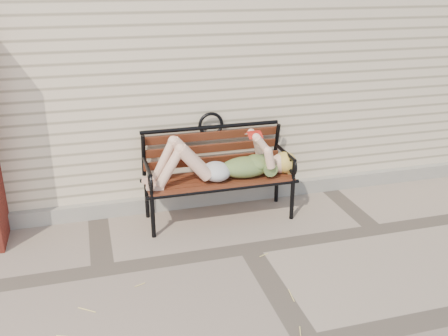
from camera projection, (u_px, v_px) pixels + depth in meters
name	position (u px, v px, depth m)	size (l,w,h in m)	color
ground	(249.00, 249.00, 4.36)	(80.00, 80.00, 0.00)	gray
house_wall	(179.00, 33.00, 6.49)	(8.00, 4.00, 3.00)	beige
foundation_strip	(220.00, 196.00, 5.20)	(8.00, 0.10, 0.15)	gray
garden_bench	(217.00, 162.00, 4.78)	(1.53, 0.61, 0.99)	black
reading_woman	(221.00, 163.00, 4.66)	(1.44, 0.33, 0.45)	#0A3D46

